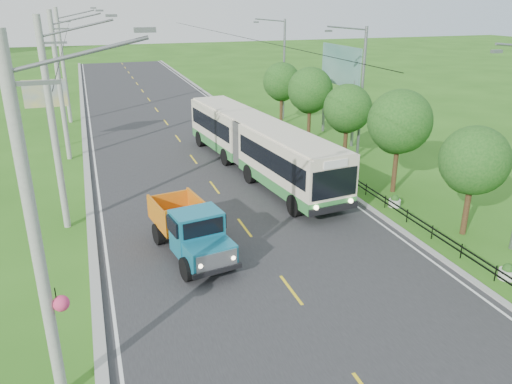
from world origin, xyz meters
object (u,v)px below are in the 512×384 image
pole_nearest (38,240)px  tree_fifth (310,92)px  tree_second (473,163)px  planter_near (395,201)px  streetlight_mid (360,91)px  streetlight_far (282,66)px  pole_far (64,66)px  billboard_left (46,98)px  planter_mid (329,160)px  tree_back (282,83)px  billboard_right (340,71)px  bus (257,142)px  pole_near (54,126)px  tree_third (399,125)px  dump_truck (190,227)px  tree_fourth (347,111)px  planter_far (285,133)px  pole_mid (60,87)px  planter_front (507,272)px

pole_nearest → tree_fifth: pole_nearest is taller
tree_second → planter_near: (-1.26, 3.86, -3.23)m
streetlight_mid → streetlight_far: size_ratio=1.00×
pole_far → streetlight_mid: 26.80m
tree_second → billboard_left: tree_second is taller
streetlight_far → planter_mid: bearing=-98.3°
tree_back → billboard_right: size_ratio=0.75×
bus → planter_near: bearing=-63.1°
streetlight_mid → billboard_right: 6.24m
billboard_left → streetlight_far: bearing=11.2°
tree_back → billboard_right: bearing=-68.3°
pole_near → billboard_right: pole_near is taller
billboard_left → tree_fifth: bearing=-11.3°
tree_third → dump_truck: 13.77m
tree_back → tree_fourth: bearing=-90.0°
pole_near → billboard_left: (-1.24, 15.00, -1.23)m
tree_fifth → bus: size_ratio=0.32×
tree_second → planter_far: (-1.26, 19.86, -3.23)m
pole_nearest → planter_near: bearing=28.1°
planter_far → bus: 9.81m
planter_mid → pole_far: bearing=131.6°
pole_mid → planter_mid: size_ratio=14.93×
planter_mid → bus: size_ratio=0.04×
pole_mid → tree_third: pole_mid is taller
tree_fourth → tree_fifth: 6.01m
tree_third → streetlight_mid: size_ratio=0.66×
pole_near → planter_front: bearing=-33.1°
billboard_left → streetlight_mid: bearing=-26.4°
pole_nearest → tree_fourth: 24.96m
tree_fourth → billboard_left: 21.72m
tree_second → tree_third: 6.02m
pole_far → dump_truck: pole_far is taller
streetlight_far → dump_truck: (-13.69, -23.87, -3.56)m
dump_truck → pole_nearest: bearing=-135.5°
planter_front → planter_near: (0.00, 8.00, 0.00)m
planter_mid → planter_far: bearing=90.0°
pole_mid → streetlight_far: (18.90, 7.00, -0.19)m
tree_back → planter_far: tree_back is taller
tree_fourth → planter_near: bearing=-98.8°
streetlight_far → billboard_left: size_ratio=1.74×
streetlight_far → bus: (-7.27, -14.11, -2.85)m
streetlight_mid → tree_fourth: bearing=169.9°
bus → billboard_right: bearing=27.8°
streetlight_mid → streetlight_far: 14.00m
tree_back → tree_fifth: bearing=-90.0°
planter_front → dump_truck: (-11.64, 6.13, 1.06)m
pole_far → tree_second: size_ratio=1.89×
bus → pole_mid: bearing=142.0°
planter_mid → billboard_left: bearing=151.1°
streetlight_mid → dump_truck: streetlight_mid is taller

